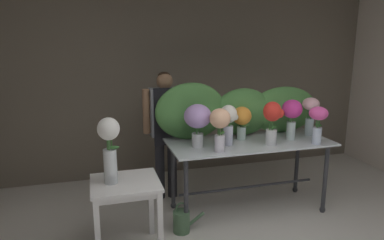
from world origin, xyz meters
TOP-DOWN VIEW (x-y plane):
  - ground_plane at (0.00, 1.65)m, footprint 7.74×7.74m
  - wall_back at (0.00, 3.31)m, footprint 5.95×0.12m
  - display_table_glass at (0.31, 1.74)m, footprint 1.89×0.80m
  - side_table_white at (-1.17, 1.27)m, footprint 0.63×0.58m
  - florist at (-0.55, 2.36)m, footprint 0.56×0.24m
  - foliage_backdrop at (0.34, 2.02)m, footprint 2.10×0.29m
  - vase_lilac_tulips at (-0.33, 1.70)m, footprint 0.30×0.30m
  - vase_magenta_lilies at (0.80, 1.67)m, footprint 0.23×0.23m
  - vase_scarlet_ranunculus at (0.49, 1.55)m, footprint 0.23×0.20m
  - vase_ivory_roses at (0.02, 1.68)m, footprint 0.22×0.19m
  - vase_fuchsia_freesia at (1.00, 1.44)m, footprint 0.21×0.21m
  - vase_blush_carnations at (1.13, 1.78)m, footprint 0.22×0.20m
  - vase_peach_hydrangea at (-0.15, 1.48)m, footprint 0.22×0.22m
  - vase_sunset_peonies at (0.26, 1.84)m, footprint 0.23×0.22m
  - vase_white_roses_tall at (-1.29, 1.27)m, footprint 0.20×0.20m
  - watering_can at (-0.57, 1.47)m, footprint 0.35×0.18m

SIDE VIEW (x-z plane):
  - ground_plane at x=0.00m, z-range 0.00..0.00m
  - watering_can at x=-0.57m, z-range -0.05..0.30m
  - side_table_white at x=-1.17m, z-range 0.26..0.98m
  - display_table_glass at x=0.31m, z-range 0.29..1.16m
  - florist at x=-0.55m, z-range 0.18..1.82m
  - vase_white_roses_tall at x=-1.29m, z-range 0.77..1.39m
  - vase_sunset_peonies at x=0.26m, z-range 0.92..1.31m
  - vase_ivory_roses at x=0.02m, z-range 0.91..1.36m
  - vase_fuchsia_freesia at x=1.00m, z-range 0.92..1.35m
  - vase_peach_hydrangea at x=-0.15m, z-range 0.93..1.39m
  - vase_scarlet_ranunculus at x=0.49m, z-range 0.92..1.41m
  - vase_blush_carnations at x=1.13m, z-range 0.93..1.40m
  - foliage_backdrop at x=0.34m, z-range 0.84..1.51m
  - vase_magenta_lilies at x=0.80m, z-range 0.94..1.42m
  - vase_lilac_tulips at x=-0.33m, z-range 0.94..1.42m
  - wall_back at x=0.00m, z-range 0.00..2.65m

